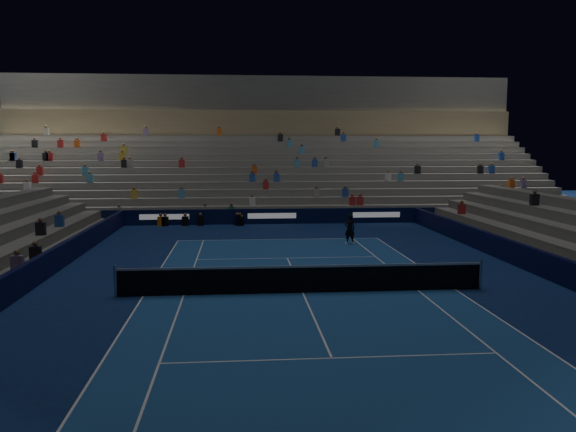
{
  "coord_description": "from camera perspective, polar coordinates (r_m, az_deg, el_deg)",
  "views": [
    {
      "loc": [
        -2.22,
        -19.89,
        5.09
      ],
      "look_at": [
        0.0,
        6.0,
        2.0
      ],
      "focal_mm": 36.56,
      "sensor_mm": 36.0,
      "label": 1
    }
  ],
  "objects": [
    {
      "name": "ground",
      "position": [
        20.65,
        1.44,
        -7.49
      ],
      "size": [
        90.0,
        90.0,
        0.0
      ],
      "primitive_type": "plane",
      "color": "#0D2051",
      "rests_on": "ground"
    },
    {
      "name": "court_surface",
      "position": [
        20.65,
        1.44,
        -7.48
      ],
      "size": [
        10.97,
        23.77,
        0.01
      ],
      "primitive_type": "cube",
      "color": "navy",
      "rests_on": "ground"
    },
    {
      "name": "sponsor_barrier_far",
      "position": [
        38.73,
        -1.58,
        -0.03
      ],
      "size": [
        44.0,
        0.25,
        1.0
      ],
      "primitive_type": "cube",
      "color": "black",
      "rests_on": "ground"
    },
    {
      "name": "sponsor_barrier_east",
      "position": [
        23.64,
        25.61,
        -5.09
      ],
      "size": [
        0.25,
        37.0,
        1.0
      ],
      "primitive_type": "cube",
      "color": "black",
      "rests_on": "ground"
    },
    {
      "name": "sponsor_barrier_west",
      "position": [
        21.74,
        -25.04,
        -6.06
      ],
      "size": [
        0.25,
        37.0,
        1.0
      ],
      "primitive_type": "cube",
      "color": "black",
      "rests_on": "ground"
    },
    {
      "name": "grandstand_main",
      "position": [
        47.88,
        -2.25,
        4.73
      ],
      "size": [
        44.0,
        15.2,
        11.2
      ],
      "color": "slate",
      "rests_on": "ground"
    },
    {
      "name": "tennis_net",
      "position": [
        20.54,
        1.44,
        -6.13
      ],
      "size": [
        12.9,
        0.1,
        1.1
      ],
      "color": "#B2B2B7",
      "rests_on": "ground"
    },
    {
      "name": "tennis_player",
      "position": [
        30.8,
        6.03,
        -1.27
      ],
      "size": [
        0.65,
        0.49,
        1.59
      ],
      "primitive_type": "imported",
      "rotation": [
        0.0,
        0.0,
        3.35
      ],
      "color": "black",
      "rests_on": "ground"
    },
    {
      "name": "broadcast_camera",
      "position": [
        38.06,
        -4.66,
        -0.46
      ],
      "size": [
        0.46,
        0.9,
        0.59
      ],
      "color": "black",
      "rests_on": "ground"
    }
  ]
}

